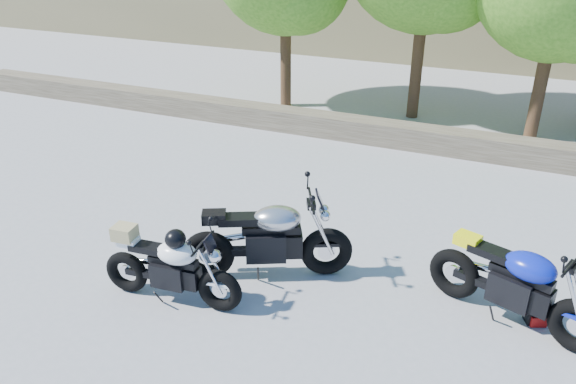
% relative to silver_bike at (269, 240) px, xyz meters
% --- Properties ---
extents(ground, '(90.00, 90.00, 0.00)m').
position_rel_silver_bike_xyz_m(ground, '(-0.40, 0.15, -0.58)').
color(ground, '#939498').
rests_on(ground, ground).
extents(stone_wall, '(22.00, 0.55, 0.50)m').
position_rel_silver_bike_xyz_m(stone_wall, '(-0.40, 5.65, -0.33)').
color(stone_wall, brown).
rests_on(stone_wall, ground).
extents(silver_bike, '(2.21, 1.21, 1.19)m').
position_rel_silver_bike_xyz_m(silver_bike, '(0.00, 0.00, 0.00)').
color(silver_bike, black).
rests_on(silver_bike, ground).
extents(white_bike, '(1.96, 0.62, 1.08)m').
position_rel_silver_bike_xyz_m(white_bike, '(-0.93, -1.01, -0.05)').
color(white_bike, black).
rests_on(white_bike, ground).
extents(blue_bike, '(2.17, 1.00, 1.13)m').
position_rel_silver_bike_xyz_m(blue_bike, '(3.18, 0.26, -0.03)').
color(blue_bike, black).
rests_on(blue_bike, ground).
extents(backpack, '(0.30, 0.28, 0.34)m').
position_rel_silver_bike_xyz_m(backpack, '(3.49, 0.37, -0.42)').
color(backpack, black).
rests_on(backpack, ground).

